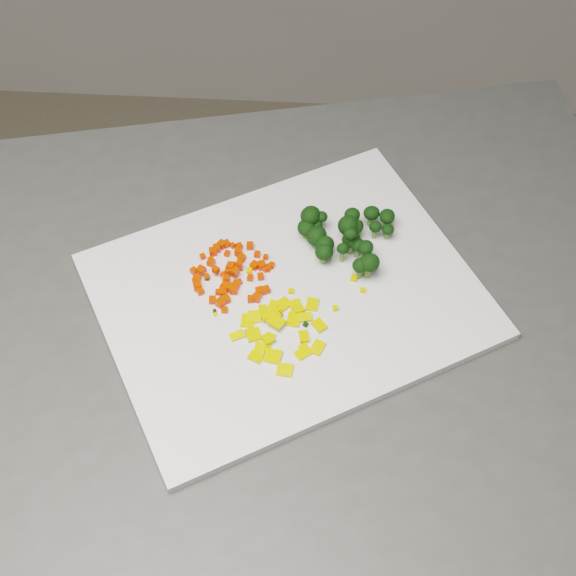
# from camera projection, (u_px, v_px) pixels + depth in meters

# --- Properties ---
(counter_block) EXTENTS (1.14, 0.91, 0.90)m
(counter_block) POSITION_uv_depth(u_px,v_px,m) (261.00, 471.00, 1.31)
(counter_block) COLOR #40403E
(counter_block) RESTS_ON ground
(cutting_board) EXTENTS (0.54, 0.50, 0.01)m
(cutting_board) POSITION_uv_depth(u_px,v_px,m) (288.00, 296.00, 0.96)
(cutting_board) COLOR silver
(cutting_board) RESTS_ON counter_block
(carrot_pile) EXTENTS (0.10, 0.10, 0.03)m
(carrot_pile) POSITION_uv_depth(u_px,v_px,m) (233.00, 268.00, 0.96)
(carrot_pile) COLOR #F22602
(carrot_pile) RESTS_ON cutting_board
(pepper_pile) EXTENTS (0.11, 0.11, 0.02)m
(pepper_pile) POSITION_uv_depth(u_px,v_px,m) (280.00, 330.00, 0.91)
(pepper_pile) COLOR #DCB80B
(pepper_pile) RESTS_ON cutting_board
(broccoli_pile) EXTENTS (0.12, 0.12, 0.05)m
(broccoli_pile) POSITION_uv_depth(u_px,v_px,m) (351.00, 231.00, 0.97)
(broccoli_pile) COLOR black
(broccoli_pile) RESTS_ON cutting_board
(carrot_cube_0) EXTENTS (0.01, 0.01, 0.01)m
(carrot_cube_0) POSITION_uv_depth(u_px,v_px,m) (213.00, 252.00, 0.98)
(carrot_cube_0) COLOR #F22602
(carrot_cube_0) RESTS_ON carrot_pile
(carrot_cube_1) EXTENTS (0.01, 0.01, 0.01)m
(carrot_cube_1) POSITION_uv_depth(u_px,v_px,m) (220.00, 303.00, 0.94)
(carrot_cube_1) COLOR #F22602
(carrot_cube_1) RESTS_ON carrot_pile
(carrot_cube_2) EXTENTS (0.01, 0.01, 0.01)m
(carrot_cube_2) POSITION_uv_depth(u_px,v_px,m) (230.00, 267.00, 0.96)
(carrot_cube_2) COLOR #F22602
(carrot_cube_2) RESTS_ON carrot_pile
(carrot_cube_3) EXTENTS (0.01, 0.01, 0.01)m
(carrot_cube_3) POSITION_uv_depth(u_px,v_px,m) (266.00, 257.00, 0.98)
(carrot_cube_3) COLOR #F22602
(carrot_cube_3) RESTS_ON carrot_pile
(carrot_cube_4) EXTENTS (0.01, 0.01, 0.01)m
(carrot_cube_4) POSITION_uv_depth(u_px,v_px,m) (194.00, 271.00, 0.97)
(carrot_cube_4) COLOR #F22602
(carrot_cube_4) RESTS_ON carrot_pile
(carrot_cube_5) EXTENTS (0.01, 0.01, 0.01)m
(carrot_cube_5) POSITION_uv_depth(u_px,v_px,m) (234.00, 288.00, 0.95)
(carrot_cube_5) COLOR #F22602
(carrot_cube_5) RESTS_ON carrot_pile
(carrot_cube_6) EXTENTS (0.01, 0.01, 0.01)m
(carrot_cube_6) POSITION_uv_depth(u_px,v_px,m) (226.00, 299.00, 0.94)
(carrot_cube_6) COLOR #F22602
(carrot_cube_6) RESTS_ON carrot_pile
(carrot_cube_7) EXTENTS (0.01, 0.01, 0.01)m
(carrot_cube_7) POSITION_uv_depth(u_px,v_px,m) (239.00, 282.00, 0.96)
(carrot_cube_7) COLOR #F22602
(carrot_cube_7) RESTS_ON carrot_pile
(carrot_cube_8) EXTENTS (0.01, 0.01, 0.01)m
(carrot_cube_8) POSITION_uv_depth(u_px,v_px,m) (262.00, 265.00, 0.97)
(carrot_cube_8) COLOR #F22602
(carrot_cube_8) RESTS_ON carrot_pile
(carrot_cube_9) EXTENTS (0.01, 0.01, 0.01)m
(carrot_cube_9) POSITION_uv_depth(u_px,v_px,m) (233.00, 246.00, 0.99)
(carrot_cube_9) COLOR #F22602
(carrot_cube_9) RESTS_ON carrot_pile
(carrot_cube_10) EXTENTS (0.01, 0.01, 0.01)m
(carrot_cube_10) POSITION_uv_depth(u_px,v_px,m) (218.00, 292.00, 0.95)
(carrot_cube_10) COLOR #F22602
(carrot_cube_10) RESTS_ON carrot_pile
(carrot_cube_11) EXTENTS (0.01, 0.01, 0.01)m
(carrot_cube_11) POSITION_uv_depth(u_px,v_px,m) (261.00, 277.00, 0.96)
(carrot_cube_11) COLOR #F22602
(carrot_cube_11) RESTS_ON carrot_pile
(carrot_cube_12) EXTENTS (0.01, 0.01, 0.01)m
(carrot_cube_12) POSITION_uv_depth(u_px,v_px,m) (255.00, 266.00, 0.97)
(carrot_cube_12) COLOR #F22602
(carrot_cube_12) RESTS_ON carrot_pile
(carrot_cube_13) EXTENTS (0.01, 0.01, 0.01)m
(carrot_cube_13) POSITION_uv_depth(u_px,v_px,m) (216.00, 270.00, 0.96)
(carrot_cube_13) COLOR #F22602
(carrot_cube_13) RESTS_ON carrot_pile
(carrot_cube_14) EXTENTS (0.01, 0.01, 0.01)m
(carrot_cube_14) POSITION_uv_depth(u_px,v_px,m) (260.00, 291.00, 0.95)
(carrot_cube_14) COLOR #F22602
(carrot_cube_14) RESTS_ON carrot_pile
(carrot_cube_15) EXTENTS (0.01, 0.01, 0.01)m
(carrot_cube_15) POSITION_uv_depth(u_px,v_px,m) (226.00, 244.00, 0.99)
(carrot_cube_15) COLOR #F22602
(carrot_cube_15) RESTS_ON carrot_pile
(carrot_cube_16) EXTENTS (0.01, 0.01, 0.01)m
(carrot_cube_16) POSITION_uv_depth(u_px,v_px,m) (266.00, 290.00, 0.95)
(carrot_cube_16) COLOR #F22602
(carrot_cube_16) RESTS_ON carrot_pile
(carrot_cube_17) EXTENTS (0.01, 0.01, 0.01)m
(carrot_cube_17) POSITION_uv_depth(u_px,v_px,m) (268.00, 268.00, 0.97)
(carrot_cube_17) COLOR #F22602
(carrot_cube_17) RESTS_ON carrot_pile
(carrot_cube_18) EXTENTS (0.01, 0.01, 0.01)m
(carrot_cube_18) POSITION_uv_depth(u_px,v_px,m) (234.00, 271.00, 0.96)
(carrot_cube_18) COLOR #F22602
(carrot_cube_18) RESTS_ON carrot_pile
(carrot_cube_19) EXTENTS (0.01, 0.01, 0.01)m
(carrot_cube_19) POSITION_uv_depth(u_px,v_px,m) (207.00, 277.00, 0.96)
(carrot_cube_19) COLOR #F22602
(carrot_cube_19) RESTS_ON carrot_pile
(carrot_cube_20) EXTENTS (0.01, 0.01, 0.01)m
(carrot_cube_20) POSITION_uv_depth(u_px,v_px,m) (217.00, 248.00, 0.99)
(carrot_cube_20) COLOR #F22602
(carrot_cube_20) RESTS_ON carrot_pile
(carrot_cube_21) EXTENTS (0.01, 0.01, 0.01)m
(carrot_cube_21) POSITION_uv_depth(u_px,v_px,m) (224.00, 275.00, 0.96)
(carrot_cube_21) COLOR #F22602
(carrot_cube_21) RESTS_ON carrot_pile
(carrot_cube_22) EXTENTS (0.01, 0.01, 0.01)m
(carrot_cube_22) POSITION_uv_depth(u_px,v_px,m) (241.00, 260.00, 0.98)
(carrot_cube_22) COLOR #F22602
(carrot_cube_22) RESTS_ON carrot_pile
(carrot_cube_23) EXTENTS (0.01, 0.01, 0.01)m
(carrot_cube_23) POSITION_uv_depth(u_px,v_px,m) (211.00, 260.00, 0.98)
(carrot_cube_23) COLOR #F22602
(carrot_cube_23) RESTS_ON carrot_pile
(carrot_cube_24) EXTENTS (0.01, 0.01, 0.01)m
(carrot_cube_24) POSITION_uv_depth(u_px,v_px,m) (257.00, 298.00, 0.94)
(carrot_cube_24) COLOR #F22602
(carrot_cube_24) RESTS_ON carrot_pile
(carrot_cube_25) EXTENTS (0.01, 0.01, 0.01)m
(carrot_cube_25) POSITION_uv_depth(u_px,v_px,m) (250.00, 278.00, 0.96)
(carrot_cube_25) COLOR #F22602
(carrot_cube_25) RESTS_ON carrot_pile
(carrot_cube_26) EXTENTS (0.01, 0.01, 0.01)m
(carrot_cube_26) POSITION_uv_depth(u_px,v_px,m) (213.00, 300.00, 0.94)
(carrot_cube_26) COLOR #F22602
(carrot_cube_26) RESTS_ON carrot_pile
(carrot_cube_27) EXTENTS (0.01, 0.01, 0.01)m
(carrot_cube_27) POSITION_uv_depth(u_px,v_px,m) (257.00, 296.00, 0.95)
(carrot_cube_27) COLOR #F22602
(carrot_cube_27) RESTS_ON carrot_pile
(carrot_cube_28) EXTENTS (0.01, 0.01, 0.01)m
(carrot_cube_28) POSITION_uv_depth(u_px,v_px,m) (238.00, 249.00, 0.99)
(carrot_cube_28) COLOR #F22602
(carrot_cube_28) RESTS_ON carrot_pile
(carrot_cube_29) EXTENTS (0.01, 0.01, 0.01)m
(carrot_cube_29) POSITION_uv_depth(u_px,v_px,m) (203.00, 256.00, 0.98)
(carrot_cube_29) COLOR #F22602
(carrot_cube_29) RESTS_ON carrot_pile
(carrot_cube_30) EXTENTS (0.01, 0.01, 0.01)m
(carrot_cube_30) POSITION_uv_depth(u_px,v_px,m) (197.00, 286.00, 0.95)
(carrot_cube_30) COLOR #F22602
(carrot_cube_30) RESTS_ON carrot_pile
(carrot_cube_31) EXTENTS (0.01, 0.01, 0.01)m
(carrot_cube_31) POSITION_uv_depth(u_px,v_px,m) (222.00, 289.00, 0.95)
(carrot_cube_31) COLOR #F22602
(carrot_cube_31) RESTS_ON carrot_pile
(carrot_cube_32) EXTENTS (0.01, 0.01, 0.01)m
(carrot_cube_32) POSITION_uv_depth(u_px,v_px,m) (242.00, 258.00, 0.98)
(carrot_cube_32) COLOR #F22602
(carrot_cube_32) RESTS_ON carrot_pile
(carrot_cube_33) EXTENTS (0.01, 0.01, 0.01)m
(carrot_cube_33) POSITION_uv_depth(u_px,v_px,m) (261.00, 264.00, 0.97)
(carrot_cube_33) COLOR #F22602
(carrot_cube_33) RESTS_ON carrot_pile
(carrot_cube_34) EXTENTS (0.01, 0.01, 0.01)m
(carrot_cube_34) POSITION_uv_depth(u_px,v_px,m) (223.00, 293.00, 0.95)
(carrot_cube_34) COLOR #F22602
(carrot_cube_34) RESTS_ON carrot_pile
(carrot_cube_35) EXTENTS (0.01, 0.01, 0.01)m
(carrot_cube_35) POSITION_uv_depth(u_px,v_px,m) (232.00, 266.00, 0.97)
(carrot_cube_35) COLOR #F22602
(carrot_cube_35) RESTS_ON carrot_pile
(carrot_cube_36) EXTENTS (0.01, 0.01, 0.01)m
(carrot_cube_36) POSITION_uv_depth(u_px,v_px,m) (211.00, 263.00, 0.97)
(carrot_cube_36) COLOR #F22602
(carrot_cube_36) RESTS_ON carrot_pile
(carrot_cube_37) EXTENTS (0.01, 0.01, 0.01)m
(carrot_cube_37) POSITION_uv_depth(u_px,v_px,m) (232.00, 269.00, 0.96)
(carrot_cube_37) COLOR #F22602
(carrot_cube_37) RESTS_ON carrot_pile
(carrot_cube_38) EXTENTS (0.01, 0.01, 0.01)m
(carrot_cube_38) POSITION_uv_depth(u_px,v_px,m) (229.00, 288.00, 0.95)
(carrot_cube_38) COLOR #F22602
(carrot_cube_38) RESTS_ON carrot_pile
(carrot_cube_39) EXTENTS (0.01, 0.01, 0.01)m
(carrot_cube_39) POSITION_uv_depth(u_px,v_px,m) (234.00, 290.00, 0.95)
(carrot_cube_39) COLOR #F22602
(carrot_cube_39) RESTS_ON carrot_pile
(carrot_cube_40) EXTENTS (0.01, 0.01, 0.01)m
(carrot_cube_40) POSITION_uv_depth(u_px,v_px,m) (236.00, 284.00, 0.96)
(carrot_cube_40) COLOR #F22602
(carrot_cube_40) RESTS_ON carrot_pile
(carrot_cube_41) EXTENTS (0.01, 0.01, 0.01)m
(carrot_cube_41) POSITION_uv_depth(u_px,v_px,m) (222.00, 244.00, 0.99)
(carrot_cube_41) COLOR #F22602
(carrot_cube_41) RESTS_ON carrot_pile
(carrot_cube_42) EXTENTS (0.01, 0.01, 0.01)m
(carrot_cube_42) POSITION_uv_depth(u_px,v_px,m) (251.00, 299.00, 0.94)
(carrot_cube_42) COLOR #F22602
(carrot_cube_42) RESTS_ON carrot_pile
(carrot_cube_43) EXTENTS (0.01, 0.01, 0.01)m
(carrot_cube_43) POSITION_uv_depth(u_px,v_px,m) (200.00, 291.00, 0.95)
(carrot_cube_43) COLOR #F22602
(carrot_cube_43) RESTS_ON carrot_pile
(carrot_cube_44) EXTENTS (0.01, 0.01, 0.01)m
(carrot_cube_44) POSITION_uv_depth(u_px,v_px,m) (272.00, 265.00, 0.97)
(carrot_cube_44) COLOR #F22602
(carrot_cube_44) RESTS_ON carrot_pile
(carrot_cube_45) EXTENTS (0.01, 0.01, 0.01)m
(carrot_cube_45) POSITION_uv_depth(u_px,v_px,m) (240.00, 263.00, 0.96)
(carrot_cube_45) COLOR #F22602
(carrot_cube_45) RESTS_ON carrot_pile
(carrot_cube_46) EXTENTS (0.01, 0.01, 0.01)m
(carrot_cube_46) POSITION_uv_depth(u_px,v_px,m) (227.00, 254.00, 0.98)
(carrot_cube_46) COLOR #F22602
(carrot_cube_46) RESTS_ON carrot_pile
(carrot_cube_47) EXTENTS (0.01, 0.01, 0.01)m
(carrot_cube_47) POSITION_uv_depth(u_px,v_px,m) (239.00, 246.00, 0.99)
(carrot_cube_47) COLOR #F22602
(carrot_cube_47) RESTS_ON carrot_pile
(carrot_cube_48) EXTENTS (0.01, 0.01, 0.01)m
(carrot_cube_48) POSITION_uv_depth(u_px,v_px,m) (197.00, 279.00, 0.96)
(carrot_cube_48) COLOR #F22602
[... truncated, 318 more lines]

